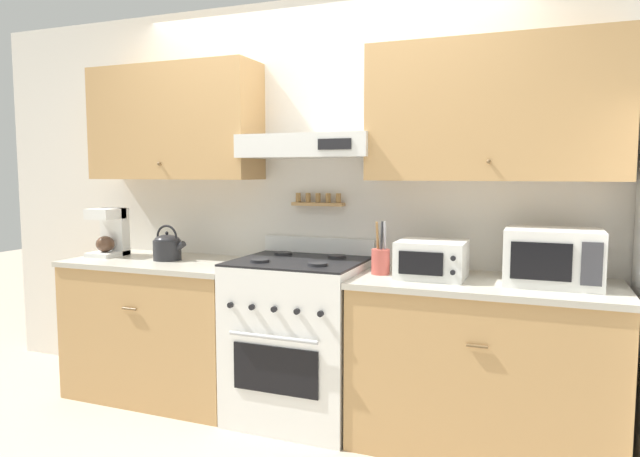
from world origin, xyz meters
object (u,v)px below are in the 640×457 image
object	(u,v)px
coffee_maker	(110,232)
microwave	(553,257)
utensil_crock	(381,260)
tea_kettle	(167,246)
toaster_oven	(432,259)
stove_range	(300,338)

from	to	relation	value
coffee_maker	microwave	size ratio (longest dim) A/B	0.70
coffee_maker	utensil_crock	size ratio (longest dim) A/B	1.09
tea_kettle	toaster_oven	xyz separation A→B (m)	(1.71, -0.00, 0.01)
stove_range	toaster_oven	size ratio (longest dim) A/B	2.94
toaster_oven	stove_range	bearing A→B (deg)	-179.49
stove_range	tea_kettle	world-z (taller)	tea_kettle
tea_kettle	utensil_crock	xyz separation A→B (m)	(1.43, 0.00, -0.01)
utensil_crock	toaster_oven	xyz separation A→B (m)	(0.28, -0.00, 0.02)
utensil_crock	microwave	bearing A→B (deg)	1.15
coffee_maker	microwave	xyz separation A→B (m)	(2.80, -0.01, -0.02)
coffee_maker	utensil_crock	distance (m)	1.92
stove_range	utensil_crock	distance (m)	0.70
tea_kettle	coffee_maker	world-z (taller)	coffee_maker
tea_kettle	coffee_maker	size ratio (longest dim) A/B	0.71
toaster_oven	microwave	bearing A→B (deg)	1.86
utensil_crock	coffee_maker	bearing A→B (deg)	179.07
stove_range	microwave	distance (m)	1.49
utensil_crock	tea_kettle	bearing A→B (deg)	-180.00
stove_range	tea_kettle	distance (m)	1.07
coffee_maker	tea_kettle	bearing A→B (deg)	-3.66
tea_kettle	microwave	distance (m)	2.32
microwave	coffee_maker	bearing A→B (deg)	179.72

